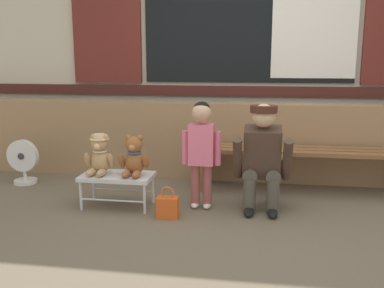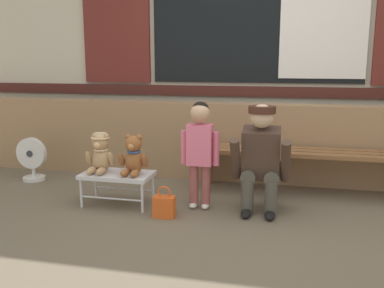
{
  "view_description": "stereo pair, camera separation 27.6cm",
  "coord_description": "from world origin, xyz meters",
  "px_view_note": "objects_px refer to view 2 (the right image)",
  "views": [
    {
      "loc": [
        0.16,
        -3.24,
        1.31
      ],
      "look_at": [
        -0.45,
        0.58,
        0.55
      ],
      "focal_mm": 40.08,
      "sensor_mm": 36.0,
      "label": 1
    },
    {
      "loc": [
        0.43,
        -3.19,
        1.31
      ],
      "look_at": [
        -0.45,
        0.58,
        0.55
      ],
      "focal_mm": 40.08,
      "sensor_mm": 36.0,
      "label": 2
    }
  ],
  "objects_px": {
    "teddy_bear_with_hat": "(100,154)",
    "adult_crouching": "(262,158)",
    "floor_fan": "(32,159)",
    "wooden_bench_long": "(304,157)",
    "child_standing": "(200,143)",
    "handbag_on_ground": "(164,206)",
    "small_display_bench": "(117,177)",
    "teddy_bear_plain": "(133,156)"
  },
  "relations": [
    {
      "from": "teddy_bear_with_hat",
      "to": "adult_crouching",
      "type": "height_order",
      "value": "adult_crouching"
    },
    {
      "from": "adult_crouching",
      "to": "handbag_on_ground",
      "type": "distance_m",
      "value": 0.93
    },
    {
      "from": "adult_crouching",
      "to": "floor_fan",
      "type": "relative_size",
      "value": 1.98
    },
    {
      "from": "teddy_bear_plain",
      "to": "child_standing",
      "type": "xyz_separation_m",
      "value": [
        0.59,
        0.09,
        0.13
      ]
    },
    {
      "from": "teddy_bear_with_hat",
      "to": "child_standing",
      "type": "xyz_separation_m",
      "value": [
        0.91,
        0.09,
        0.12
      ]
    },
    {
      "from": "wooden_bench_long",
      "to": "floor_fan",
      "type": "height_order",
      "value": "floor_fan"
    },
    {
      "from": "teddy_bear_with_hat",
      "to": "adult_crouching",
      "type": "distance_m",
      "value": 1.46
    },
    {
      "from": "floor_fan",
      "to": "small_display_bench",
      "type": "bearing_deg",
      "value": -23.68
    },
    {
      "from": "child_standing",
      "to": "floor_fan",
      "type": "xyz_separation_m",
      "value": [
        -1.98,
        0.45,
        -0.35
      ]
    },
    {
      "from": "teddy_bear_with_hat",
      "to": "handbag_on_ground",
      "type": "relative_size",
      "value": 1.34
    },
    {
      "from": "small_display_bench",
      "to": "teddy_bear_plain",
      "type": "bearing_deg",
      "value": 0.51
    },
    {
      "from": "wooden_bench_long",
      "to": "small_display_bench",
      "type": "bearing_deg",
      "value": -156.26
    },
    {
      "from": "small_display_bench",
      "to": "teddy_bear_with_hat",
      "type": "height_order",
      "value": "teddy_bear_with_hat"
    },
    {
      "from": "wooden_bench_long",
      "to": "child_standing",
      "type": "distance_m",
      "value": 1.14
    },
    {
      "from": "wooden_bench_long",
      "to": "teddy_bear_with_hat",
      "type": "height_order",
      "value": "teddy_bear_with_hat"
    },
    {
      "from": "teddy_bear_with_hat",
      "to": "teddy_bear_plain",
      "type": "bearing_deg",
      "value": -0.13
    },
    {
      "from": "wooden_bench_long",
      "to": "handbag_on_ground",
      "type": "relative_size",
      "value": 7.72
    },
    {
      "from": "teddy_bear_plain",
      "to": "adult_crouching",
      "type": "height_order",
      "value": "adult_crouching"
    },
    {
      "from": "child_standing",
      "to": "handbag_on_ground",
      "type": "relative_size",
      "value": 3.52
    },
    {
      "from": "wooden_bench_long",
      "to": "handbag_on_ground",
      "type": "bearing_deg",
      "value": -140.89
    },
    {
      "from": "adult_crouching",
      "to": "wooden_bench_long",
      "type": "bearing_deg",
      "value": 58.72
    },
    {
      "from": "child_standing",
      "to": "floor_fan",
      "type": "distance_m",
      "value": 2.06
    },
    {
      "from": "child_standing",
      "to": "small_display_bench",
      "type": "bearing_deg",
      "value": -173.06
    },
    {
      "from": "small_display_bench",
      "to": "teddy_bear_with_hat",
      "type": "relative_size",
      "value": 1.76
    },
    {
      "from": "handbag_on_ground",
      "to": "floor_fan",
      "type": "distance_m",
      "value": 1.9
    },
    {
      "from": "teddy_bear_with_hat",
      "to": "floor_fan",
      "type": "distance_m",
      "value": 1.22
    },
    {
      "from": "small_display_bench",
      "to": "handbag_on_ground",
      "type": "relative_size",
      "value": 2.35
    },
    {
      "from": "teddy_bear_with_hat",
      "to": "floor_fan",
      "type": "height_order",
      "value": "teddy_bear_with_hat"
    },
    {
      "from": "adult_crouching",
      "to": "floor_fan",
      "type": "xyz_separation_m",
      "value": [
        -2.52,
        0.42,
        -0.24
      ]
    },
    {
      "from": "teddy_bear_plain",
      "to": "child_standing",
      "type": "bearing_deg",
      "value": 8.66
    },
    {
      "from": "small_display_bench",
      "to": "adult_crouching",
      "type": "distance_m",
      "value": 1.31
    },
    {
      "from": "wooden_bench_long",
      "to": "teddy_bear_plain",
      "type": "distance_m",
      "value": 1.68
    },
    {
      "from": "adult_crouching",
      "to": "handbag_on_ground",
      "type": "xyz_separation_m",
      "value": [
        -0.78,
        -0.33,
        -0.38
      ]
    },
    {
      "from": "small_display_bench",
      "to": "teddy_bear_plain",
      "type": "height_order",
      "value": "teddy_bear_plain"
    },
    {
      "from": "floor_fan",
      "to": "teddy_bear_with_hat",
      "type": "bearing_deg",
      "value": -26.66
    },
    {
      "from": "child_standing",
      "to": "teddy_bear_with_hat",
      "type": "bearing_deg",
      "value": -174.4
    },
    {
      "from": "adult_crouching",
      "to": "floor_fan",
      "type": "height_order",
      "value": "adult_crouching"
    },
    {
      "from": "wooden_bench_long",
      "to": "adult_crouching",
      "type": "height_order",
      "value": "adult_crouching"
    },
    {
      "from": "wooden_bench_long",
      "to": "floor_fan",
      "type": "relative_size",
      "value": 4.37
    },
    {
      "from": "small_display_bench",
      "to": "child_standing",
      "type": "distance_m",
      "value": 0.82
    },
    {
      "from": "wooden_bench_long",
      "to": "floor_fan",
      "type": "xyz_separation_m",
      "value": [
        -2.9,
        -0.19,
        -0.13
      ]
    },
    {
      "from": "small_display_bench",
      "to": "floor_fan",
      "type": "bearing_deg",
      "value": 156.32
    }
  ]
}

